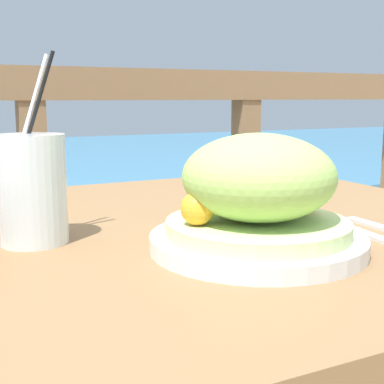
# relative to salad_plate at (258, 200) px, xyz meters

# --- Properties ---
(patio_table) EXTENTS (1.17, 0.85, 0.72)m
(patio_table) POSITION_rel_salad_plate_xyz_m (-0.10, 0.16, -0.15)
(patio_table) COLOR olive
(patio_table) RESTS_ON ground_plane
(railing_fence) EXTENTS (2.80, 0.08, 0.98)m
(railing_fence) POSITION_rel_salad_plate_xyz_m (-0.10, 0.96, -0.10)
(railing_fence) COLOR brown
(railing_fence) RESTS_ON ground_plane
(salad_plate) EXTENTS (0.27, 0.27, 0.14)m
(salad_plate) POSITION_rel_salad_plate_xyz_m (0.00, 0.00, 0.00)
(salad_plate) COLOR silver
(salad_plate) RESTS_ON patio_table
(drink_glass) EXTENTS (0.09, 0.09, 0.24)m
(drink_glass) POSITION_rel_salad_plate_xyz_m (-0.24, 0.16, 0.01)
(drink_glass) COLOR silver
(drink_glass) RESTS_ON patio_table
(fork) EXTENTS (0.03, 0.18, 0.00)m
(fork) POSITION_rel_salad_plate_xyz_m (0.17, 0.01, -0.06)
(fork) COLOR silver
(fork) RESTS_ON patio_table
(orange_near_glass) EXTENTS (0.07, 0.07, 0.07)m
(orange_near_glass) POSITION_rel_salad_plate_xyz_m (-0.24, 0.45, -0.03)
(orange_near_glass) COLOR #F9A328
(orange_near_glass) RESTS_ON patio_table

